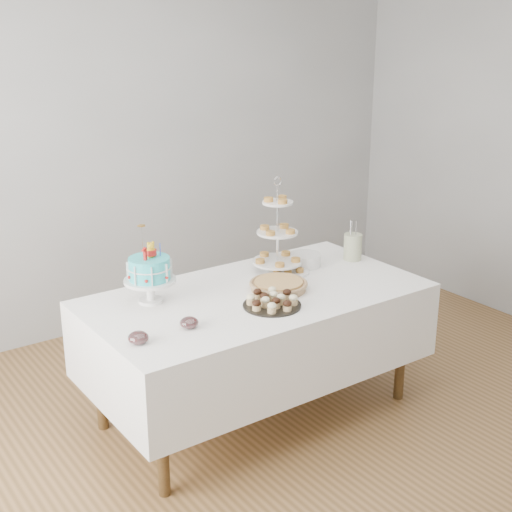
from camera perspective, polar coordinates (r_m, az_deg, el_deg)
floor at (r=4.17m, az=2.48°, el=-14.09°), size 5.00×5.00×0.00m
walls at (r=3.63m, az=2.78°, el=4.16°), size 5.04×4.04×2.70m
table at (r=4.12m, az=0.03°, el=-5.89°), size 1.92×1.02×0.77m
birthday_cake at (r=3.91m, az=-8.47°, el=-2.04°), size 0.28×0.28×0.44m
cupcake_tray at (r=3.84m, az=1.29°, el=-3.56°), size 0.32×0.32×0.07m
pie at (r=4.07m, az=1.81°, el=-2.33°), size 0.34×0.34×0.05m
tiered_stand at (r=4.29m, az=1.72°, el=1.86°), size 0.31×0.31×0.59m
plate_stack at (r=4.47m, az=3.94°, el=-0.30°), size 0.20×0.20×0.08m
pastry_plate at (r=4.35m, az=2.62°, el=-1.13°), size 0.25×0.25×0.04m
jam_bowl_a at (r=3.60m, az=-5.37°, el=-5.34°), size 0.10×0.10×0.06m
jam_bowl_b at (r=3.47m, az=-9.40°, el=-6.48°), size 0.10×0.10×0.06m
utensil_pitcher at (r=4.59m, az=7.75°, el=0.81°), size 0.12×0.12×0.26m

